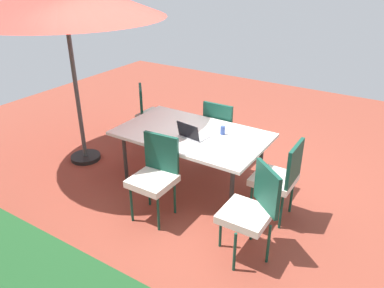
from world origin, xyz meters
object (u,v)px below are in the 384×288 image
object	(u,v)px
laptop	(192,135)
dining_table	(192,137)
chair_south	(222,129)
chair_northwest	(252,209)
chair_north	(155,174)
cup	(223,130)
chair_southeast	(151,112)
chair_west	(280,176)

from	to	relation	value
laptop	dining_table	bearing A→B (deg)	-50.49
chair_south	chair_northwest	xyz separation A→B (m)	(-1.15, 1.52, 0.00)
chair_south	laptop	xyz separation A→B (m)	(-0.05, 0.88, 0.27)
chair_north	chair_northwest	distance (m)	1.20
chair_north	laptop	distance (m)	0.68
dining_table	chair_northwest	bearing A→B (deg)	146.78
chair_north	chair_northwest	bearing A→B (deg)	-5.68
laptop	cup	size ratio (longest dim) A/B	3.29
chair_south	chair_southeast	world-z (taller)	same
chair_west	chair_southeast	distance (m)	2.53
chair_south	cup	size ratio (longest dim) A/B	9.19
chair_west	chair_southeast	size ratio (longest dim) A/B	1.00
chair_north	laptop	xyz separation A→B (m)	(-0.10, -0.61, 0.27)
dining_table	chair_south	world-z (taller)	chair_south
dining_table	laptop	bearing A→B (deg)	121.64
chair_northwest	chair_west	bearing A→B (deg)	128.80
chair_west	chair_southeast	bearing A→B (deg)	-108.48
dining_table	cup	bearing A→B (deg)	-153.78
chair_west	chair_north	world-z (taller)	same
chair_northwest	laptop	bearing A→B (deg)	-170.66
chair_west	laptop	xyz separation A→B (m)	(1.10, 0.09, 0.27)
dining_table	chair_northwest	world-z (taller)	chair_northwest
chair_northwest	laptop	distance (m)	1.30
chair_west	cup	distance (m)	0.91
chair_southeast	laptop	xyz separation A→B (m)	(-1.31, 0.86, 0.27)
chair_north	chair_southeast	world-z (taller)	same
chair_south	cup	world-z (taller)	chair_south
cup	laptop	bearing A→B (deg)	48.68
laptop	cup	world-z (taller)	laptop
dining_table	chair_west	xyz separation A→B (m)	(-1.18, 0.04, -0.18)
chair_west	chair_south	distance (m)	1.40
chair_north	cup	bearing A→B (deg)	63.72
chair_north	laptop	bearing A→B (deg)	76.02
chair_north	chair_southeast	size ratio (longest dim) A/B	1.00
chair_southeast	laptop	bearing A→B (deg)	-164.19
dining_table	chair_northwest	size ratio (longest dim) A/B	1.90
chair_southeast	dining_table	bearing A→B (deg)	-161.61
chair_north	chair_south	size ratio (longest dim) A/B	1.00
dining_table	chair_west	distance (m)	1.20
chair_north	chair_south	bearing A→B (deg)	83.56
chair_west	chair_north	size ratio (longest dim) A/B	1.00
chair_south	chair_northwest	size ratio (longest dim) A/B	1.00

